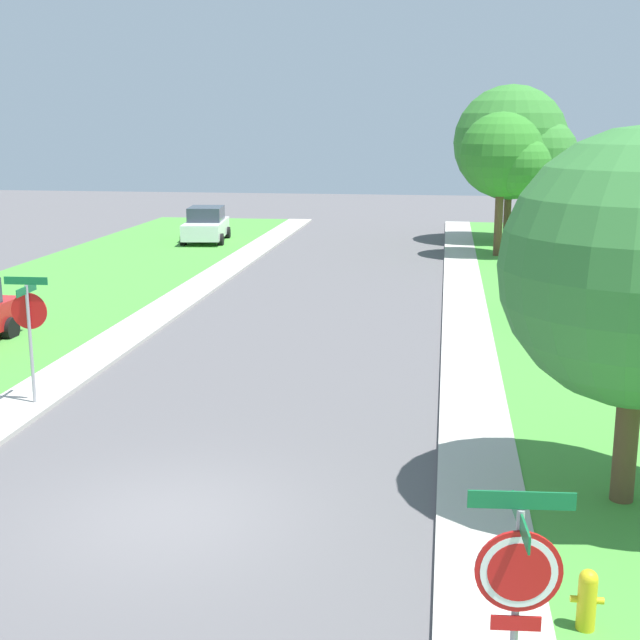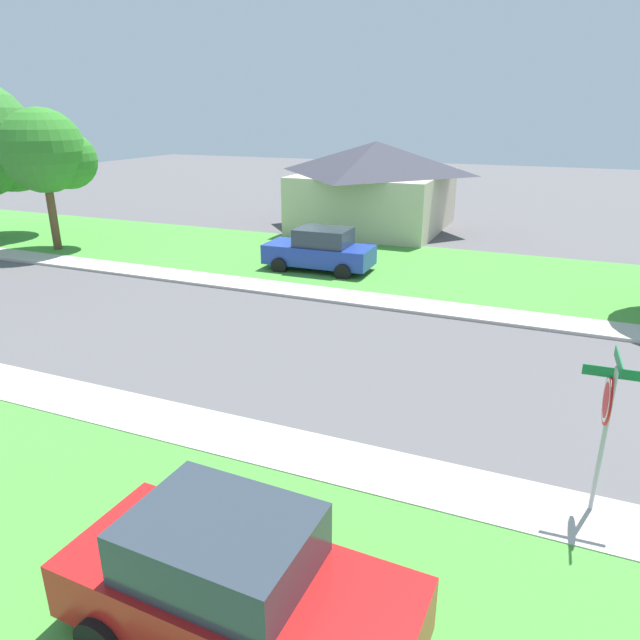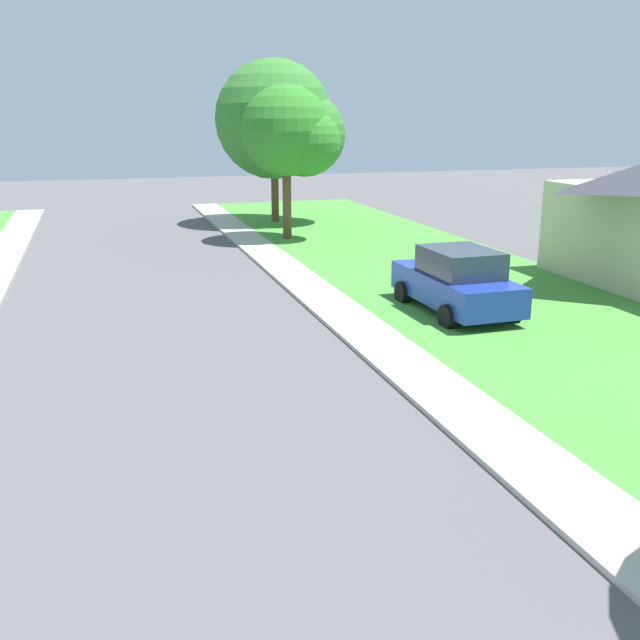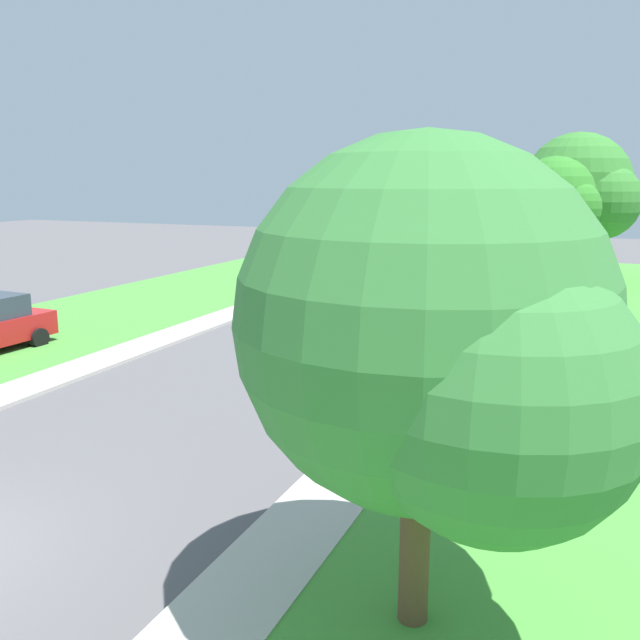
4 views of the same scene
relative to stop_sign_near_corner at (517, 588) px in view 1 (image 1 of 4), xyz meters
The scene contains 10 objects.
ground_plane 6.88m from the stop_sign_near_corner, 135.47° to the left, with size 120.00×120.00×0.00m, color #565456.
sidewalk_east 16.74m from the stop_sign_near_corner, 90.07° to the left, with size 1.40×56.00×0.10m, color #B7B2A8.
sidewalk_west 19.21m from the stop_sign_near_corner, 119.51° to the left, with size 1.40×56.00×0.10m, color #B7B2A8.
stop_sign_near_corner is the anchor object (origin of this frame).
stop_sign_far_corner 13.03m from the stop_sign_near_corner, 134.52° to the left, with size 0.92×0.92×2.77m.
car_white_kerbside_mid 36.51m from the stop_sign_near_corner, 109.88° to the left, with size 2.44×4.49×1.76m.
car_blue_near_corner 19.25m from the stop_sign_near_corner, 81.29° to the left, with size 2.10×4.33×1.76m.
tree_sidewalk_near 36.68m from the stop_sign_near_corner, 85.91° to the left, with size 5.93×5.52×7.62m.
tree_sidewalk_far 31.62m from the stop_sign_near_corner, 86.75° to the left, with size 3.91×3.63×6.28m.
fire_hydrant 2.96m from the stop_sign_near_corner, 66.34° to the left, with size 0.38×0.22×0.83m.
Camera 1 is at (4.00, -11.64, 5.84)m, focal length 48.56 mm.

